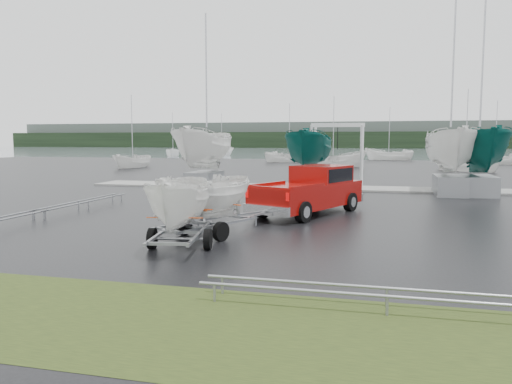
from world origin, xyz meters
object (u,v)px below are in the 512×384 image
boat_hoist (337,146)px  trailer_parked (180,161)px  pickup_truck (313,189)px  trailer_hitched (205,161)px

boat_hoist → trailer_parked: bearing=-98.9°
pickup_truck → trailer_hitched: (-2.61, -5.95, 1.39)m
trailer_hitched → boat_hoist: trailer_hitched is taller
trailer_hitched → boat_hoist: bearing=104.4°
trailer_hitched → trailer_parked: (-0.16, -1.66, 0.08)m
pickup_truck → trailer_hitched: size_ratio=1.42×
pickup_truck → trailer_parked: bearing=-86.3°
trailer_parked → boat_hoist: 18.65m
pickup_truck → trailer_hitched: 6.64m
trailer_hitched → boat_hoist: 16.98m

